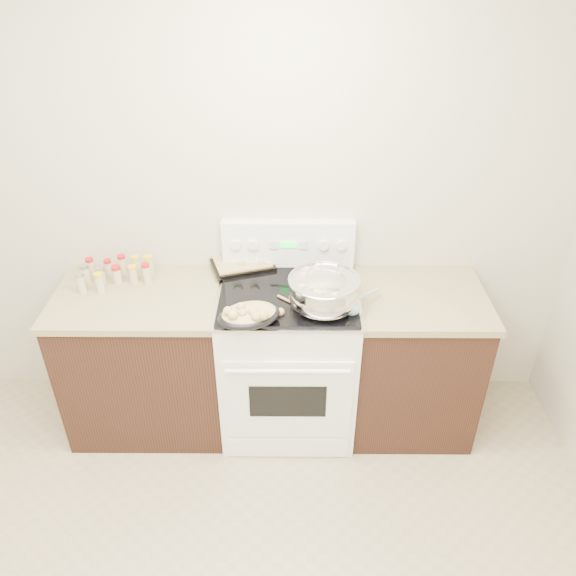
{
  "coord_description": "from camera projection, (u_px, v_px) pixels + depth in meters",
  "views": [
    {
      "loc": [
        0.36,
        -1.15,
        2.62
      ],
      "look_at": [
        0.35,
        1.37,
        1.0
      ],
      "focal_mm": 35.0,
      "sensor_mm": 36.0,
      "label": 1
    }
  ],
  "objects": [
    {
      "name": "room_shell",
      "position": [
        151.0,
        345.0,
        1.46
      ],
      "size": [
        4.1,
        3.6,
        2.75
      ],
      "color": "beige",
      "rests_on": "ground"
    },
    {
      "name": "mixing_bowl",
      "position": [
        324.0,
        292.0,
        2.9
      ],
      "size": [
        0.42,
        0.42,
        0.22
      ],
      "color": "silver",
      "rests_on": "kitchen_range"
    },
    {
      "name": "kitchen_range",
      "position": [
        288.0,
        356.0,
        3.31
      ],
      "size": [
        0.78,
        0.73,
        1.22
      ],
      "color": "white",
      "rests_on": "ground"
    },
    {
      "name": "counter_left",
      "position": [
        149.0,
        358.0,
        3.34
      ],
      "size": [
        0.93,
        0.67,
        0.92
      ],
      "color": "black",
      "rests_on": "ground"
    },
    {
      "name": "roasting_pan",
      "position": [
        249.0,
        315.0,
        2.8
      ],
      "size": [
        0.37,
        0.32,
        0.12
      ],
      "color": "black",
      "rests_on": "kitchen_range"
    },
    {
      "name": "counter_right",
      "position": [
        411.0,
        359.0,
        3.33
      ],
      "size": [
        0.73,
        0.67,
        0.92
      ],
      "color": "black",
      "rests_on": "ground"
    },
    {
      "name": "blue_ladle",
      "position": [
        353.0,
        306.0,
        2.88
      ],
      "size": [
        0.21,
        0.23,
        0.1
      ],
      "color": "#89B8CC",
      "rests_on": "kitchen_range"
    },
    {
      "name": "baking_sheet",
      "position": [
        243.0,
        263.0,
        3.29
      ],
      "size": [
        0.41,
        0.34,
        0.06
      ],
      "color": "black",
      "rests_on": "kitchen_range"
    },
    {
      "name": "wooden_spoon",
      "position": [
        286.0,
        309.0,
        2.9
      ],
      "size": [
        0.21,
        0.18,
        0.04
      ],
      "color": "tan",
      "rests_on": "kitchen_range"
    },
    {
      "name": "spice_jars",
      "position": [
        115.0,
        272.0,
        3.17
      ],
      "size": [
        0.39,
        0.23,
        0.13
      ],
      "color": "#BFB28C",
      "rests_on": "counter_left"
    }
  ]
}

